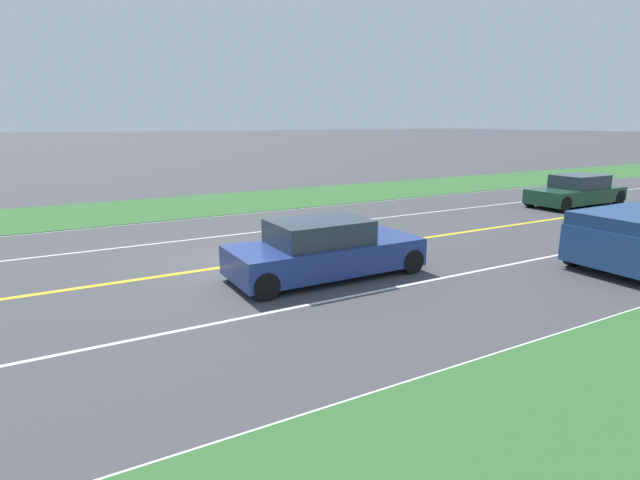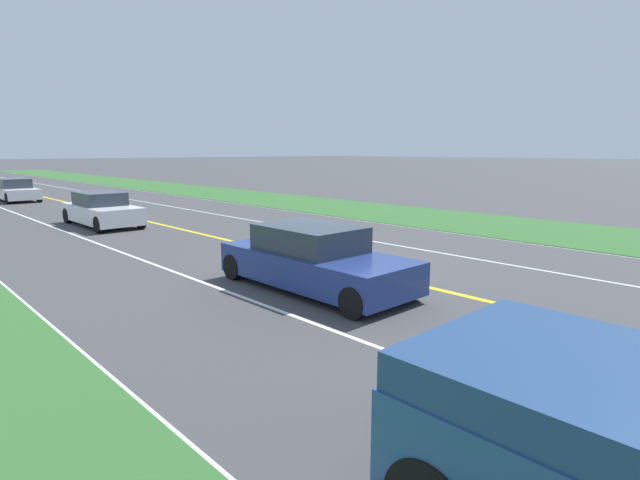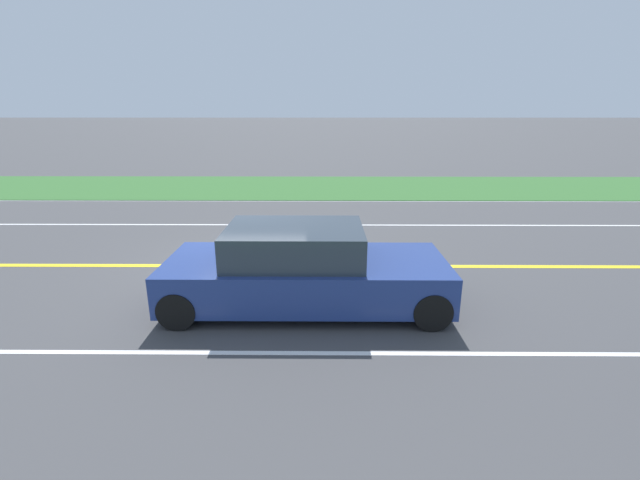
{
  "view_description": "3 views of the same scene",
  "coord_description": "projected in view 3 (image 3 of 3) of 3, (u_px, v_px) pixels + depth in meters",
  "views": [
    {
      "loc": [
        12.04,
        -4.52,
        3.67
      ],
      "look_at": [
        1.56,
        1.41,
        0.82
      ],
      "focal_mm": 28.0,
      "sensor_mm": 36.0,
      "label": 1
    },
    {
      "loc": [
        9.23,
        9.31,
        3.05
      ],
      "look_at": [
        1.97,
        1.56,
        1.14
      ],
      "focal_mm": 28.0,
      "sensor_mm": 36.0,
      "label": 2
    },
    {
      "loc": [
        8.76,
        1.65,
        3.26
      ],
      "look_at": [
        1.11,
        1.59,
        0.94
      ],
      "focal_mm": 24.0,
      "sensor_mm": 36.0,
      "label": 3
    }
  ],
  "objects": [
    {
      "name": "lane_dash_oncoming",
      "position": [
        268.0,
        225.0,
        12.69
      ],
      "size": [
        0.1,
        160.0,
        0.01
      ],
      "primitive_type": "cube",
      "color": "white",
      "rests_on": "ground"
    },
    {
      "name": "ground_plane",
      "position": [
        248.0,
        266.0,
        9.35
      ],
      "size": [
        400.0,
        400.0,
        0.0
      ],
      "primitive_type": "plane",
      "color": "#424244"
    },
    {
      "name": "lane_dash_same_dir",
      "position": [
        205.0,
        353.0,
        6.0
      ],
      "size": [
        0.1,
        160.0,
        0.01
      ],
      "primitive_type": "cube",
      "color": "white",
      "rests_on": "ground"
    },
    {
      "name": "grass_verge_left",
      "position": [
        286.0,
        187.0,
        18.91
      ],
      "size": [
        6.0,
        160.0,
        0.03
      ],
      "primitive_type": "cube",
      "color": "#33662D",
      "rests_on": "ground"
    },
    {
      "name": "ego_car",
      "position": [
        304.0,
        270.0,
        7.3
      ],
      "size": [
        1.94,
        4.72,
        1.41
      ],
      "color": "navy",
      "rests_on": "ground"
    },
    {
      "name": "dog",
      "position": [
        306.0,
        257.0,
        8.51
      ],
      "size": [
        0.2,
        1.05,
        0.73
      ],
      "rotation": [
        0.0,
        0.0,
        0.01
      ],
      "color": "black",
      "rests_on": "ground"
    },
    {
      "name": "centre_divider_line",
      "position": [
        248.0,
        266.0,
        9.34
      ],
      "size": [
        0.18,
        160.0,
        0.01
      ],
      "primitive_type": "cube",
      "color": "yellow",
      "rests_on": "ground"
    },
    {
      "name": "lane_edge_line_left",
      "position": [
        279.0,
        201.0,
        16.04
      ],
      "size": [
        0.14,
        160.0,
        0.01
      ],
      "primitive_type": "cube",
      "color": "white",
      "rests_on": "ground"
    }
  ]
}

